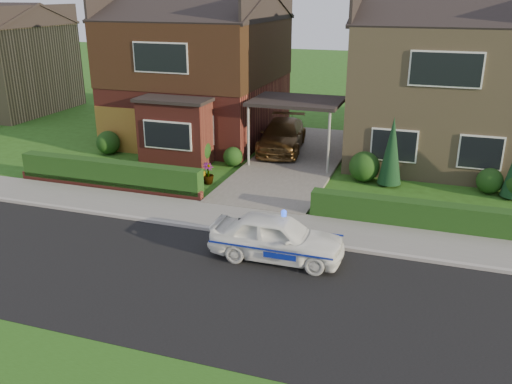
% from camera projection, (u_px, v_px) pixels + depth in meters
% --- Properties ---
extents(ground, '(120.00, 120.00, 0.00)m').
position_uv_depth(ground, '(188.00, 281.00, 14.06)').
color(ground, '#254E14').
rests_on(ground, ground).
extents(road, '(60.00, 6.00, 0.02)m').
position_uv_depth(road, '(188.00, 281.00, 14.06)').
color(road, black).
rests_on(road, ground).
extents(kerb, '(60.00, 0.16, 0.12)m').
position_uv_depth(kerb, '(230.00, 232.00, 16.75)').
color(kerb, '#9E9993').
rests_on(kerb, ground).
extents(sidewalk, '(60.00, 2.00, 0.10)m').
position_uv_depth(sidewalk, '(242.00, 220.00, 17.69)').
color(sidewalk, slate).
rests_on(sidewalk, ground).
extents(driveway, '(3.80, 12.00, 0.12)m').
position_uv_depth(driveway, '(295.00, 161.00, 23.82)').
color(driveway, '#666059').
rests_on(driveway, ground).
extents(house_left, '(7.50, 9.53, 7.25)m').
position_uv_depth(house_left, '(199.00, 61.00, 26.82)').
color(house_left, maroon).
rests_on(house_left, ground).
extents(house_right, '(7.50, 8.06, 7.25)m').
position_uv_depth(house_right, '(444.00, 75.00, 23.49)').
color(house_right, '#8E7957').
rests_on(house_right, ground).
extents(carport_link, '(3.80, 3.00, 2.77)m').
position_uv_depth(carport_link, '(297.00, 102.00, 22.88)').
color(carport_link, black).
rests_on(carport_link, ground).
extents(garage_door, '(2.20, 0.10, 2.10)m').
position_uv_depth(garage_door, '(117.00, 130.00, 25.02)').
color(garage_door, brown).
rests_on(garage_door, ground).
extents(dwarf_wall, '(7.70, 0.25, 0.36)m').
position_uv_depth(dwarf_wall, '(109.00, 185.00, 20.44)').
color(dwarf_wall, maroon).
rests_on(dwarf_wall, ground).
extents(hedge_left, '(7.50, 0.55, 0.90)m').
position_uv_depth(hedge_left, '(111.00, 189.00, 20.64)').
color(hedge_left, '#103311').
rests_on(hedge_left, ground).
extents(hedge_right, '(7.50, 0.55, 0.80)m').
position_uv_depth(hedge_right, '(428.00, 229.00, 17.08)').
color(hedge_right, '#103311').
rests_on(hedge_right, ground).
extents(shrub_left_far, '(1.08, 1.08, 1.08)m').
position_uv_depth(shrub_left_far, '(108.00, 143.00, 24.86)').
color(shrub_left_far, '#103311').
rests_on(shrub_left_far, ground).
extents(shrub_left_mid, '(1.32, 1.32, 1.32)m').
position_uv_depth(shrub_left_mid, '(196.00, 150.00, 23.29)').
color(shrub_left_mid, '#103311').
rests_on(shrub_left_mid, ground).
extents(shrub_left_near, '(0.84, 0.84, 0.84)m').
position_uv_depth(shrub_left_near, '(233.00, 157.00, 23.17)').
color(shrub_left_near, '#103311').
rests_on(shrub_left_near, ground).
extents(shrub_right_near, '(1.20, 1.20, 1.20)m').
position_uv_depth(shrub_right_near, '(364.00, 167.00, 21.25)').
color(shrub_right_near, '#103311').
rests_on(shrub_right_near, ground).
extents(shrub_right_mid, '(0.96, 0.96, 0.96)m').
position_uv_depth(shrub_right_mid, '(490.00, 181.00, 20.01)').
color(shrub_right_mid, '#103311').
rests_on(shrub_right_mid, ground).
extents(conifer_a, '(0.90, 0.90, 2.60)m').
position_uv_depth(conifer_a, '(391.00, 153.00, 20.53)').
color(conifer_a, black).
rests_on(conifer_a, ground).
extents(neighbour_left, '(6.50, 7.00, 5.20)m').
position_uv_depth(neighbour_left, '(3.00, 69.00, 33.36)').
color(neighbour_left, '#8E7957').
rests_on(neighbour_left, ground).
extents(police_car, '(3.45, 3.78, 1.44)m').
position_uv_depth(police_car, '(277.00, 238.00, 15.02)').
color(police_car, white).
rests_on(police_car, ground).
extents(driveway_car, '(2.52, 4.88, 1.35)m').
position_uv_depth(driveway_car, '(282.00, 136.00, 25.05)').
color(driveway_car, brown).
rests_on(driveway_car, driveway).
extents(potted_plant_a, '(0.43, 0.31, 0.76)m').
position_uv_depth(potted_plant_a, '(110.00, 174.00, 21.11)').
color(potted_plant_a, gray).
rests_on(potted_plant_a, ground).
extents(potted_plant_b, '(0.50, 0.47, 0.71)m').
position_uv_depth(potted_plant_b, '(201.00, 180.00, 20.49)').
color(potted_plant_b, gray).
rests_on(potted_plant_b, ground).
extents(potted_plant_c, '(0.61, 0.61, 0.83)m').
position_uv_depth(potted_plant_c, '(208.00, 174.00, 20.99)').
color(potted_plant_c, gray).
rests_on(potted_plant_c, ground).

